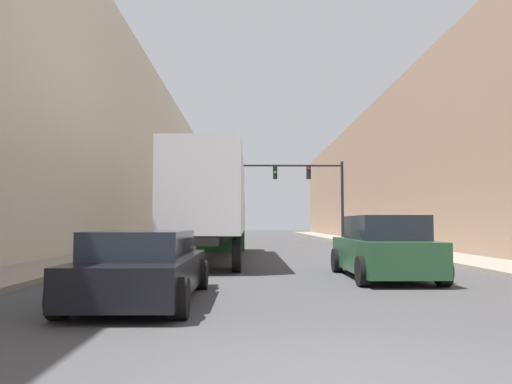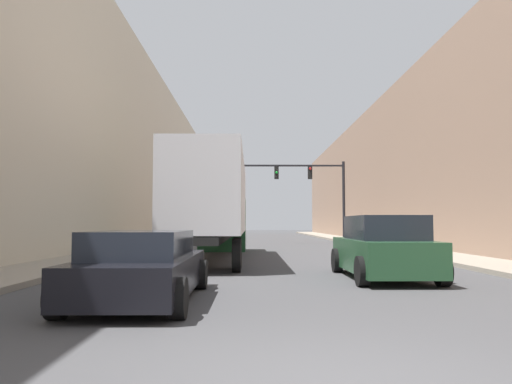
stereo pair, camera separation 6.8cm
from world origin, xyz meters
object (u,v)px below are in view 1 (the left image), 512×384
(semi_truck, at_px, (214,204))
(traffic_signal_gantry, at_px, (317,186))
(sedan_car, at_px, (144,267))
(suv_car, at_px, (383,249))

(semi_truck, bearing_deg, traffic_signal_gantry, 67.08)
(sedan_car, xyz_separation_m, suv_car, (5.50, 3.78, 0.15))
(suv_car, xyz_separation_m, traffic_signal_gantry, (1.29, 22.10, 3.33))
(semi_truck, distance_m, sedan_car, 11.22)
(sedan_car, xyz_separation_m, traffic_signal_gantry, (6.79, 25.88, 3.48))
(semi_truck, height_order, traffic_signal_gantry, traffic_signal_gantry)
(sedan_car, height_order, suv_car, suv_car)
(sedan_car, distance_m, suv_car, 6.68)
(suv_car, bearing_deg, semi_truck, 124.20)
(semi_truck, relative_size, sedan_car, 2.90)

